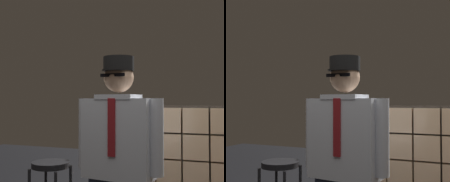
{
  "view_description": "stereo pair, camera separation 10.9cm",
  "coord_description": "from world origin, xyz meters",
  "views": [
    {
      "loc": [
        0.54,
        -1.86,
        1.39
      ],
      "look_at": [
        -0.23,
        0.22,
        1.45
      ],
      "focal_mm": 49.19,
      "sensor_mm": 36.0,
      "label": 1
    },
    {
      "loc": [
        0.65,
        -1.82,
        1.39
      ],
      "look_at": [
        -0.23,
        0.22,
        1.45
      ],
      "focal_mm": 49.19,
      "sensor_mm": 36.0,
      "label": 2
    }
  ],
  "objects": [
    {
      "name": "glass_block_wall",
      "position": [
        0.0,
        1.31,
        0.65
      ],
      "size": [
        1.35,
        0.1,
        1.35
      ],
      "color": "#E0B78C",
      "rests_on": "ground"
    },
    {
      "name": "standing_person",
      "position": [
        -0.19,
        0.26,
        0.89
      ],
      "size": [
        0.68,
        0.31,
        1.7
      ],
      "rotation": [
        0.0,
        0.0,
        -0.12
      ],
      "color": "#1E2333",
      "rests_on": "ground"
    }
  ]
}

